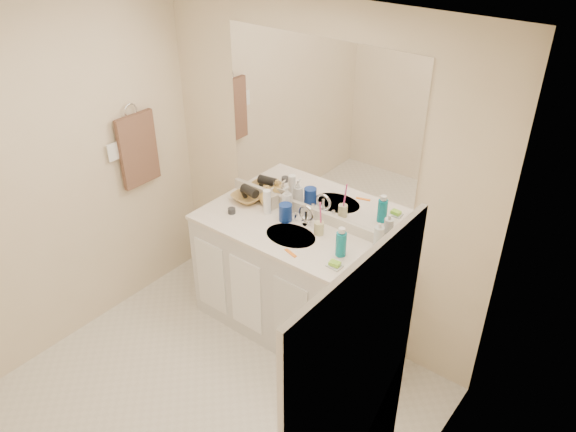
{
  "coord_description": "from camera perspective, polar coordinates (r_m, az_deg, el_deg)",
  "views": [
    {
      "loc": [
        1.96,
        -1.53,
        2.99
      ],
      "look_at": [
        0.0,
        0.97,
        1.05
      ],
      "focal_mm": 35.0,
      "sensor_mm": 36.0,
      "label": 1
    }
  ],
  "objects": [
    {
      "name": "backsplash",
      "position": [
        4.01,
        2.73,
        0.23
      ],
      "size": [
        1.52,
        0.03,
        0.08
      ],
      "primitive_type": "cube",
      "color": "silver",
      "rests_on": "countertop"
    },
    {
      "name": "toothbrush",
      "position": [
        3.77,
        3.33,
        0.04
      ],
      "size": [
        0.02,
        0.04,
        0.22
      ],
      "primitive_type": "cylinder",
      "rotation": [
        0.14,
        0.0,
        0.19
      ],
      "color": "#EF3F8F",
      "rests_on": "tan_cup"
    },
    {
      "name": "soap_dish",
      "position": [
        3.55,
        4.76,
        -5.08
      ],
      "size": [
        0.1,
        0.08,
        0.01
      ],
      "primitive_type": "cube",
      "rotation": [
        0.0,
        0.0,
        -0.07
      ],
      "color": "silver",
      "rests_on": "countertop"
    },
    {
      "name": "floor",
      "position": [
        3.89,
        -9.42,
        -19.48
      ],
      "size": [
        2.6,
        2.6,
        0.0
      ],
      "primitive_type": "cube",
      "color": "silver",
      "rests_on": "ground"
    },
    {
      "name": "wall_right",
      "position": [
        2.45,
        10.42,
        -16.36
      ],
      "size": [
        0.02,
        2.6,
        2.4
      ],
      "primitive_type": "cube",
      "color": "beige",
      "rests_on": "floor"
    },
    {
      "name": "dark_jar",
      "position": [
        4.1,
        -5.74,
        0.53
      ],
      "size": [
        0.06,
        0.06,
        0.04
      ],
      "primitive_type": "cylinder",
      "rotation": [
        0.0,
        0.0,
        -0.08
      ],
      "color": "#2C2D32",
      "rests_on": "countertop"
    },
    {
      "name": "wall_back",
      "position": [
        3.88,
        2.96,
        3.86
      ],
      "size": [
        2.6,
        0.02,
        2.4
      ],
      "primitive_type": "cube",
      "color": "beige",
      "rests_on": "floor"
    },
    {
      "name": "green_soap",
      "position": [
        3.54,
        4.77,
        -4.83
      ],
      "size": [
        0.07,
        0.05,
        0.02
      ],
      "primitive_type": "cube",
      "rotation": [
        0.0,
        0.0,
        0.07
      ],
      "color": "#90DC35",
      "rests_on": "soap_dish"
    },
    {
      "name": "switch_plate",
      "position": [
        4.21,
        -17.36,
        6.23
      ],
      "size": [
        0.01,
        0.08,
        0.13
      ],
      "primitive_type": "cube",
      "color": "white",
      "rests_on": "wall_left"
    },
    {
      "name": "mouthwash_bottle",
      "position": [
        3.62,
        5.41,
        -2.86
      ],
      "size": [
        0.08,
        0.08,
        0.17
      ],
      "primitive_type": "cylinder",
      "rotation": [
        0.0,
        0.0,
        -0.24
      ],
      "color": "#0B7C8D",
      "rests_on": "countertop"
    },
    {
      "name": "faucet",
      "position": [
        3.93,
        1.89,
        -0.17
      ],
      "size": [
        0.02,
        0.02,
        0.11
      ],
      "primitive_type": "cylinder",
      "color": "silver",
      "rests_on": "countertop"
    },
    {
      "name": "blue_mug",
      "position": [
        3.97,
        -0.25,
        0.37
      ],
      "size": [
        0.12,
        0.12,
        0.13
      ],
      "primitive_type": "cylinder",
      "rotation": [
        0.0,
        0.0,
        0.33
      ],
      "color": "navy",
      "rests_on": "countertop"
    },
    {
      "name": "countertop",
      "position": [
        3.86,
        0.46,
        -2.04
      ],
      "size": [
        1.52,
        0.57,
        0.03
      ],
      "primitive_type": "cube",
      "color": "white",
      "rests_on": "vanity_cabinet"
    },
    {
      "name": "wall_left",
      "position": [
        4.02,
        -23.85,
        2.06
      ],
      "size": [
        0.02,
        2.6,
        2.4
      ],
      "primitive_type": "cube",
      "color": "beige",
      "rests_on": "floor"
    },
    {
      "name": "tan_cup",
      "position": [
        3.83,
        3.16,
        -1.24
      ],
      "size": [
        0.09,
        0.09,
        0.09
      ],
      "primitive_type": "cylinder",
      "rotation": [
        0.0,
        0.0,
        -0.42
      ],
      "color": "beige",
      "rests_on": "countertop"
    },
    {
      "name": "clear_pump_bottle",
      "position": [
        3.7,
        9.18,
        -2.28
      ],
      "size": [
        0.08,
        0.08,
        0.17
      ],
      "primitive_type": "cylinder",
      "rotation": [
        0.0,
        0.0,
        0.32
      ],
      "color": "silver",
      "rests_on": "countertop"
    },
    {
      "name": "sink_basin",
      "position": [
        3.84,
        0.28,
        -2.13
      ],
      "size": [
        0.37,
        0.37,
        0.02
      ],
      "primitive_type": "cylinder",
      "color": "#B6AA9F",
      "rests_on": "countertop"
    },
    {
      "name": "wicker_basket",
      "position": [
        4.24,
        -4.1,
        1.9
      ],
      "size": [
        0.25,
        0.25,
        0.06
      ],
      "primitive_type": "imported",
      "rotation": [
        0.0,
        0.0,
        -0.1
      ],
      "color": "#9E793F",
      "rests_on": "countertop"
    },
    {
      "name": "hair_dryer",
      "position": [
        4.2,
        -3.93,
        2.55
      ],
      "size": [
        0.15,
        0.09,
        0.07
      ],
      "primitive_type": "cylinder",
      "rotation": [
        0.0,
        1.57,
        -0.17
      ],
      "color": "black",
      "rests_on": "wicker_basket"
    },
    {
      "name": "towel_ring",
      "position": [
        4.22,
        -15.71,
        10.26
      ],
      "size": [
        0.01,
        0.11,
        0.11
      ],
      "primitive_type": "torus",
      "rotation": [
        0.0,
        1.57,
        0.0
      ],
      "color": "silver",
      "rests_on": "wall_left"
    },
    {
      "name": "mirror",
      "position": [
        3.72,
        3.06,
        8.75
      ],
      "size": [
        1.48,
        0.01,
        1.2
      ],
      "primitive_type": "cube",
      "color": "white",
      "rests_on": "wall_back"
    },
    {
      "name": "hand_towel",
      "position": [
        4.32,
        -14.98,
        6.51
      ],
      "size": [
        0.04,
        0.32,
        0.55
      ],
      "primitive_type": "cube",
      "color": "#473026",
      "rests_on": "towel_ring"
    },
    {
      "name": "ceiling",
      "position": [
        2.55,
        -14.23,
        17.12
      ],
      "size": [
        2.6,
        2.6,
        0.02
      ],
      "primitive_type": "cube",
      "color": "white",
      "rests_on": "wall_back"
    },
    {
      "name": "vanity_cabinet",
      "position": [
        4.12,
        0.43,
        -7.16
      ],
      "size": [
        1.5,
        0.55,
        0.85
      ],
      "primitive_type": "cube",
      "color": "silver",
      "rests_on": "floor"
    },
    {
      "name": "orange_comb",
      "position": [
        3.66,
        0.26,
        -3.77
      ],
      "size": [
        0.11,
        0.05,
        0.0
      ],
      "primitive_type": "cube",
      "rotation": [
        0.0,
        0.0,
        -0.29
      ],
      "color": "orange",
      "rests_on": "countertop"
    },
    {
      "name": "extra_white_bottle",
      "position": [
        4.05,
        -2.14,
        1.46
      ],
      "size": [
        0.07,
        0.07,
        0.18
      ],
      "primitive_type": "cylinder",
      "rotation": [
        0.0,
        0.0,
        0.41
      ],
      "color": "white",
      "rests_on": "countertop"
    },
    {
      "name": "soap_bottle_yellow",
      "position": [
        4.16,
        -2.09,
        2.12
      ],
      "size": [
        0.15,
        0.15,
        0.16
      ],
      "primitive_type": "imported",
      "rotation": [
        0.0,
        0.0,
        -0.27
      ],
      "color": "tan",
      "rests_on": "countertop"
    },
    {
      "name": "soap_bottle_white",
      "position": [
        4.03,
        -0.1,
        1.63
      ],
      "size": [
        0.08,
        0.09,
        0.22
      ],
      "primitive_type": "imported",
      "rotation": [
        0.0,
        0.0,
        -0.01
      ],
      "color": "silver",
      "rests_on": "countertop"
    },
    {
      "name": "soap_bottle_cream",
      "position": [
        4.12,
        -1.65,
        1.86
      ],
      "size": [
        0.08,
        0.08,
        0.16
      ],
      "primitive_type": "imported",
      "rotation": [
        0.0,
        0.0,
        -0.15
      ],
      "color": "beige",
      "rests_on": "countertop"
    }
  ]
}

